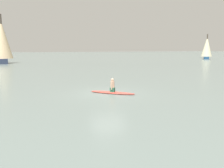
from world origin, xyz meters
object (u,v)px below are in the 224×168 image
Objects in this scene: surfboard at (112,92)px; sailboat_distant at (207,47)px; person_paddler at (112,86)px; sailboat_center_horizon at (2,41)px.

surfboard is 0.46× the size of sailboat_distant.
person_paddler is at bearing -8.49° from sailboat_distant.
person_paddler is 0.10× the size of sailboat_center_horizon.
sailboat_center_horizon is (-8.21, 40.31, 4.22)m from person_paddler.
sailboat_center_horizon is at bearing -34.47° from surfboard.
surfboard is 61.64m from sailboat_distant.
sailboat_center_horizon reaches higher than sailboat_distant.
surfboard is at bearing -135.99° from person_paddler.
sailboat_center_horizon reaches higher than person_paddler.
sailboat_distant is at bearing -96.14° from surfboard.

